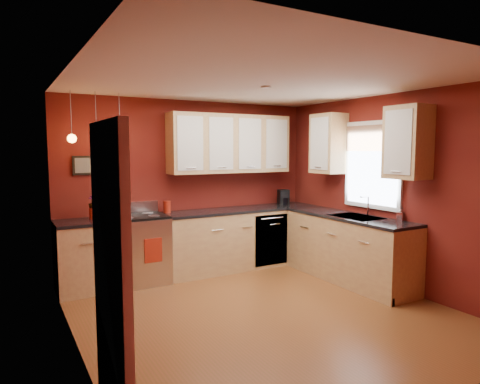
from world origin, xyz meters
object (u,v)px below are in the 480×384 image
coffee_maker (284,198)px  red_canister (167,207)px  gas_range (139,249)px  soap_pump (401,214)px  sink (357,218)px

coffee_maker → red_canister: bearing=-169.9°
red_canister → gas_range: bearing=-163.7°
red_canister → soap_pump: size_ratio=1.02×
sink → red_canister: (-2.15, 1.64, 0.11)m
coffee_maker → gas_range: bearing=-166.5°
red_canister → soap_pump: bearing=-42.1°
red_canister → coffee_maker: coffee_maker is taller
gas_range → soap_pump: 3.56m
gas_range → sink: sink is taller
red_canister → soap_pump: red_canister is taller
red_canister → coffee_maker: size_ratio=0.71×
gas_range → red_canister: bearing=16.3°
gas_range → soap_pump: bearing=-35.3°
gas_range → sink: size_ratio=1.59×
sink → coffee_maker: (-0.11, 1.58, 0.14)m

